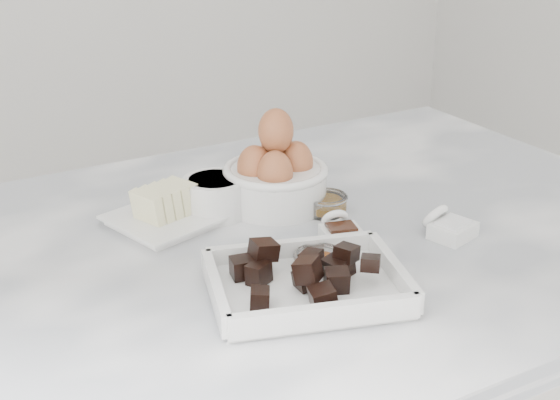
{
  "coord_description": "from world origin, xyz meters",
  "views": [
    {
      "loc": [
        -0.48,
        -0.85,
        1.41
      ],
      "look_at": [
        0.02,
        0.03,
        0.98
      ],
      "focal_mm": 50.0,
      "sensor_mm": 36.0,
      "label": 1
    }
  ],
  "objects_px": {
    "sugar_ramekin": "(215,195)",
    "honey_bowl": "(326,203)",
    "chocolate_dish": "(307,277)",
    "salt_spoon": "(448,226)",
    "butter_plate": "(163,211)",
    "zest_bowl": "(320,263)",
    "vanilla_spoon": "(339,230)",
    "egg_bowl": "(275,175)"
  },
  "relations": [
    {
      "from": "butter_plate",
      "to": "honey_bowl",
      "type": "relative_size",
      "value": 2.6
    },
    {
      "from": "sugar_ramekin",
      "to": "egg_bowl",
      "type": "height_order",
      "value": "egg_bowl"
    },
    {
      "from": "chocolate_dish",
      "to": "salt_spoon",
      "type": "xyz_separation_m",
      "value": [
        0.26,
        0.04,
        -0.01
      ]
    },
    {
      "from": "sugar_ramekin",
      "to": "honey_bowl",
      "type": "distance_m",
      "value": 0.16
    },
    {
      "from": "sugar_ramekin",
      "to": "egg_bowl",
      "type": "distance_m",
      "value": 0.1
    },
    {
      "from": "honey_bowl",
      "to": "zest_bowl",
      "type": "relative_size",
      "value": 0.96
    },
    {
      "from": "honey_bowl",
      "to": "chocolate_dish",
      "type": "bearing_deg",
      "value": -128.12
    },
    {
      "from": "honey_bowl",
      "to": "vanilla_spoon",
      "type": "height_order",
      "value": "vanilla_spoon"
    },
    {
      "from": "butter_plate",
      "to": "honey_bowl",
      "type": "distance_m",
      "value": 0.24
    },
    {
      "from": "egg_bowl",
      "to": "sugar_ramekin",
      "type": "bearing_deg",
      "value": 170.28
    },
    {
      "from": "butter_plate",
      "to": "vanilla_spoon",
      "type": "height_order",
      "value": "butter_plate"
    },
    {
      "from": "butter_plate",
      "to": "egg_bowl",
      "type": "distance_m",
      "value": 0.18
    },
    {
      "from": "sugar_ramekin",
      "to": "egg_bowl",
      "type": "bearing_deg",
      "value": -9.72
    },
    {
      "from": "chocolate_dish",
      "to": "vanilla_spoon",
      "type": "distance_m",
      "value": 0.16
    },
    {
      "from": "butter_plate",
      "to": "vanilla_spoon",
      "type": "distance_m",
      "value": 0.25
    },
    {
      "from": "egg_bowl",
      "to": "zest_bowl",
      "type": "bearing_deg",
      "value": -105.15
    },
    {
      "from": "sugar_ramekin",
      "to": "honey_bowl",
      "type": "xyz_separation_m",
      "value": [
        0.14,
        -0.08,
        -0.02
      ]
    },
    {
      "from": "egg_bowl",
      "to": "zest_bowl",
      "type": "height_order",
      "value": "egg_bowl"
    },
    {
      "from": "butter_plate",
      "to": "vanilla_spoon",
      "type": "relative_size",
      "value": 2.32
    },
    {
      "from": "zest_bowl",
      "to": "vanilla_spoon",
      "type": "height_order",
      "value": "vanilla_spoon"
    },
    {
      "from": "chocolate_dish",
      "to": "butter_plate",
      "type": "xyz_separation_m",
      "value": [
        -0.07,
        0.27,
        -0.0
      ]
    },
    {
      "from": "sugar_ramekin",
      "to": "zest_bowl",
      "type": "xyz_separation_m",
      "value": [
        0.03,
        -0.23,
        -0.01
      ]
    },
    {
      "from": "chocolate_dish",
      "to": "butter_plate",
      "type": "bearing_deg",
      "value": 105.12
    },
    {
      "from": "butter_plate",
      "to": "egg_bowl",
      "type": "relative_size",
      "value": 1.08
    },
    {
      "from": "chocolate_dish",
      "to": "zest_bowl",
      "type": "bearing_deg",
      "value": 40.74
    },
    {
      "from": "egg_bowl",
      "to": "salt_spoon",
      "type": "xyz_separation_m",
      "value": [
        0.16,
        -0.21,
        -0.03
      ]
    },
    {
      "from": "butter_plate",
      "to": "sugar_ramekin",
      "type": "distance_m",
      "value": 0.08
    },
    {
      "from": "zest_bowl",
      "to": "sugar_ramekin",
      "type": "bearing_deg",
      "value": 98.15
    },
    {
      "from": "chocolate_dish",
      "to": "salt_spoon",
      "type": "distance_m",
      "value": 0.26
    },
    {
      "from": "zest_bowl",
      "to": "vanilla_spoon",
      "type": "distance_m",
      "value": 0.11
    },
    {
      "from": "chocolate_dish",
      "to": "honey_bowl",
      "type": "bearing_deg",
      "value": 51.88
    },
    {
      "from": "sugar_ramekin",
      "to": "vanilla_spoon",
      "type": "xyz_separation_m",
      "value": [
        0.11,
        -0.16,
        -0.02
      ]
    },
    {
      "from": "butter_plate",
      "to": "honey_bowl",
      "type": "height_order",
      "value": "butter_plate"
    },
    {
      "from": "egg_bowl",
      "to": "vanilla_spoon",
      "type": "xyz_separation_m",
      "value": [
        0.02,
        -0.14,
        -0.04
      ]
    },
    {
      "from": "egg_bowl",
      "to": "salt_spoon",
      "type": "height_order",
      "value": "egg_bowl"
    },
    {
      "from": "sugar_ramekin",
      "to": "honey_bowl",
      "type": "bearing_deg",
      "value": -27.92
    },
    {
      "from": "chocolate_dish",
      "to": "salt_spoon",
      "type": "bearing_deg",
      "value": 9.27
    },
    {
      "from": "honey_bowl",
      "to": "salt_spoon",
      "type": "bearing_deg",
      "value": -55.54
    },
    {
      "from": "honey_bowl",
      "to": "zest_bowl",
      "type": "bearing_deg",
      "value": -124.94
    },
    {
      "from": "sugar_ramekin",
      "to": "salt_spoon",
      "type": "distance_m",
      "value": 0.34
    },
    {
      "from": "chocolate_dish",
      "to": "vanilla_spoon",
      "type": "xyz_separation_m",
      "value": [
        0.12,
        0.11,
        -0.01
      ]
    },
    {
      "from": "chocolate_dish",
      "to": "egg_bowl",
      "type": "height_order",
      "value": "egg_bowl"
    }
  ]
}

